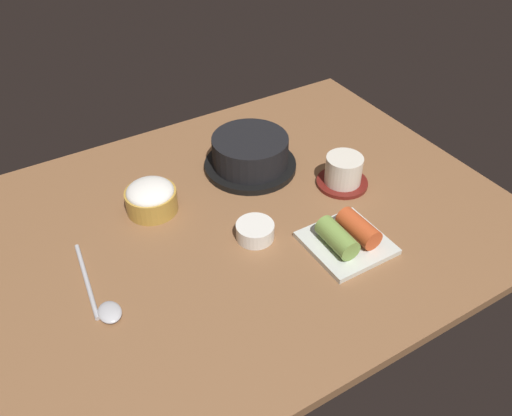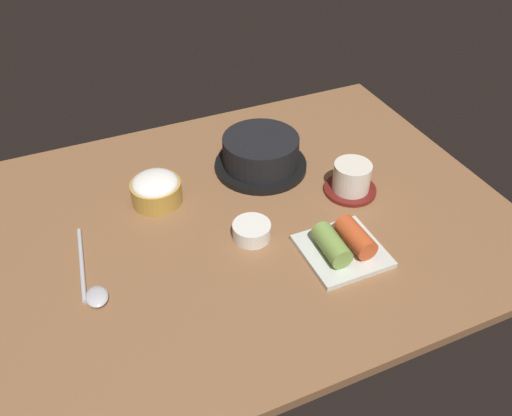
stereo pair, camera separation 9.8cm
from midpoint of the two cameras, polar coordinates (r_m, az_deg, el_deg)
name	(u,v)px [view 2 (the right image)]	position (r cm, az deg, el deg)	size (l,w,h in cm)	color
dining_table	(242,221)	(101.32, 1.28, -1.48)	(100.00, 76.00, 2.00)	brown
stone_pot	(261,153)	(111.22, 3.05, 5.78)	(19.46, 19.46, 7.43)	black
rice_bowl	(156,189)	(103.35, -8.05, 1.95)	(9.84, 9.84, 6.07)	#B78C38
tea_cup_with_saucer	(351,179)	(107.45, 12.80, 2.95)	(10.49, 10.49, 6.51)	maroon
banchan_cup_center	(252,230)	(95.43, 2.47, -2.54)	(6.96, 6.96, 2.99)	white
kimchi_plate	(343,245)	(94.25, 12.28, -4.07)	(13.67, 13.67, 4.90)	silver
spoon	(91,285)	(90.30, -14.32, -8.12)	(4.19, 19.98, 1.35)	#B7B7BC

